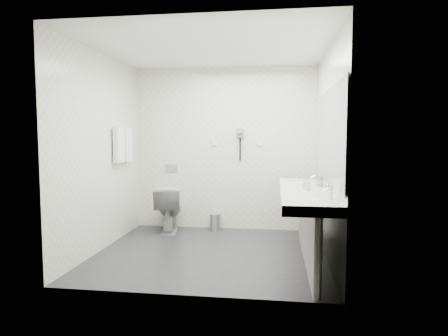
# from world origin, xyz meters

# --- Properties ---
(floor) EXTENTS (2.80, 2.80, 0.00)m
(floor) POSITION_xyz_m (0.00, 0.00, 0.00)
(floor) COLOR #252529
(floor) RESTS_ON ground
(ceiling) EXTENTS (2.80, 2.80, 0.00)m
(ceiling) POSITION_xyz_m (0.00, 0.00, 2.50)
(ceiling) COLOR white
(ceiling) RESTS_ON wall_back
(wall_back) EXTENTS (2.80, 0.00, 2.80)m
(wall_back) POSITION_xyz_m (0.00, 1.30, 1.25)
(wall_back) COLOR silver
(wall_back) RESTS_ON floor
(wall_front) EXTENTS (2.80, 0.00, 2.80)m
(wall_front) POSITION_xyz_m (0.00, -1.30, 1.25)
(wall_front) COLOR silver
(wall_front) RESTS_ON floor
(wall_left) EXTENTS (0.00, 2.60, 2.60)m
(wall_left) POSITION_xyz_m (-1.40, 0.00, 1.25)
(wall_left) COLOR silver
(wall_left) RESTS_ON floor
(wall_right) EXTENTS (0.00, 2.60, 2.60)m
(wall_right) POSITION_xyz_m (1.40, 0.00, 1.25)
(wall_right) COLOR silver
(wall_right) RESTS_ON floor
(vanity_counter) EXTENTS (0.55, 2.20, 0.10)m
(vanity_counter) POSITION_xyz_m (1.12, -0.20, 0.80)
(vanity_counter) COLOR white
(vanity_counter) RESTS_ON floor
(vanity_panel) EXTENTS (0.03, 2.15, 0.75)m
(vanity_panel) POSITION_xyz_m (1.15, -0.20, 0.38)
(vanity_panel) COLOR gray
(vanity_panel) RESTS_ON floor
(vanity_post_near) EXTENTS (0.06, 0.06, 0.75)m
(vanity_post_near) POSITION_xyz_m (1.18, -1.24, 0.38)
(vanity_post_near) COLOR silver
(vanity_post_near) RESTS_ON floor
(vanity_post_far) EXTENTS (0.06, 0.06, 0.75)m
(vanity_post_far) POSITION_xyz_m (1.18, 0.84, 0.38)
(vanity_post_far) COLOR silver
(vanity_post_far) RESTS_ON floor
(mirror) EXTENTS (0.02, 2.20, 1.05)m
(mirror) POSITION_xyz_m (1.39, -0.20, 1.45)
(mirror) COLOR #B2BCC6
(mirror) RESTS_ON wall_right
(basin_near) EXTENTS (0.40, 0.31, 0.05)m
(basin_near) POSITION_xyz_m (1.12, -0.85, 0.83)
(basin_near) COLOR white
(basin_near) RESTS_ON vanity_counter
(basin_far) EXTENTS (0.40, 0.31, 0.05)m
(basin_far) POSITION_xyz_m (1.12, 0.45, 0.83)
(basin_far) COLOR white
(basin_far) RESTS_ON vanity_counter
(faucet_near) EXTENTS (0.04, 0.04, 0.15)m
(faucet_near) POSITION_xyz_m (1.32, -0.85, 0.92)
(faucet_near) COLOR silver
(faucet_near) RESTS_ON vanity_counter
(faucet_far) EXTENTS (0.04, 0.04, 0.15)m
(faucet_far) POSITION_xyz_m (1.32, 0.45, 0.92)
(faucet_far) COLOR silver
(faucet_far) RESTS_ON vanity_counter
(soap_bottle_a) EXTENTS (0.06, 0.06, 0.11)m
(soap_bottle_a) POSITION_xyz_m (1.12, -0.22, 0.91)
(soap_bottle_a) COLOR beige
(soap_bottle_a) RESTS_ON vanity_counter
(soap_bottle_b) EXTENTS (0.09, 0.09, 0.11)m
(soap_bottle_b) POSITION_xyz_m (1.16, -0.06, 0.90)
(soap_bottle_b) COLOR beige
(soap_bottle_b) RESTS_ON vanity_counter
(soap_bottle_c) EXTENTS (0.06, 0.06, 0.13)m
(soap_bottle_c) POSITION_xyz_m (1.15, -0.34, 0.92)
(soap_bottle_c) COLOR beige
(soap_bottle_c) RESTS_ON vanity_counter
(glass_left) EXTENTS (0.07, 0.07, 0.11)m
(glass_left) POSITION_xyz_m (1.33, 0.07, 0.91)
(glass_left) COLOR silver
(glass_left) RESTS_ON vanity_counter
(glass_right) EXTENTS (0.07, 0.07, 0.12)m
(glass_right) POSITION_xyz_m (1.31, 0.11, 0.91)
(glass_right) COLOR silver
(glass_right) RESTS_ON vanity_counter
(toilet) EXTENTS (0.50, 0.75, 0.70)m
(toilet) POSITION_xyz_m (-0.81, 0.98, 0.35)
(toilet) COLOR white
(toilet) RESTS_ON floor
(flush_plate) EXTENTS (0.18, 0.02, 0.12)m
(flush_plate) POSITION_xyz_m (-0.85, 1.29, 0.95)
(flush_plate) COLOR #B2B5BA
(flush_plate) RESTS_ON wall_back
(pedal_bin) EXTENTS (0.22, 0.22, 0.24)m
(pedal_bin) POSITION_xyz_m (-0.12, 1.13, 0.12)
(pedal_bin) COLOR #B2B5BA
(pedal_bin) RESTS_ON floor
(bin_lid) EXTENTS (0.17, 0.17, 0.02)m
(bin_lid) POSITION_xyz_m (-0.12, 1.13, 0.25)
(bin_lid) COLOR #B2B5BA
(bin_lid) RESTS_ON pedal_bin
(towel_rail) EXTENTS (0.02, 0.62, 0.02)m
(towel_rail) POSITION_xyz_m (-1.35, 0.55, 1.55)
(towel_rail) COLOR silver
(towel_rail) RESTS_ON wall_left
(towel_near) EXTENTS (0.07, 0.24, 0.48)m
(towel_near) POSITION_xyz_m (-1.34, 0.41, 1.33)
(towel_near) COLOR white
(towel_near) RESTS_ON towel_rail
(towel_far) EXTENTS (0.07, 0.24, 0.48)m
(towel_far) POSITION_xyz_m (-1.34, 0.69, 1.33)
(towel_far) COLOR white
(towel_far) RESTS_ON towel_rail
(dryer_cradle) EXTENTS (0.10, 0.04, 0.14)m
(dryer_cradle) POSITION_xyz_m (0.25, 1.27, 1.50)
(dryer_cradle) COLOR gray
(dryer_cradle) RESTS_ON wall_back
(dryer_barrel) EXTENTS (0.08, 0.14, 0.08)m
(dryer_barrel) POSITION_xyz_m (0.25, 1.20, 1.53)
(dryer_barrel) COLOR gray
(dryer_barrel) RESTS_ON dryer_cradle
(dryer_cord) EXTENTS (0.02, 0.02, 0.35)m
(dryer_cord) POSITION_xyz_m (0.25, 1.26, 1.25)
(dryer_cord) COLOR black
(dryer_cord) RESTS_ON dryer_cradle
(switch_plate_a) EXTENTS (0.09, 0.02, 0.09)m
(switch_plate_a) POSITION_xyz_m (-0.15, 1.29, 1.35)
(switch_plate_a) COLOR white
(switch_plate_a) RESTS_ON wall_back
(switch_plate_b) EXTENTS (0.09, 0.02, 0.09)m
(switch_plate_b) POSITION_xyz_m (0.55, 1.29, 1.35)
(switch_plate_b) COLOR white
(switch_plate_b) RESTS_ON wall_back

